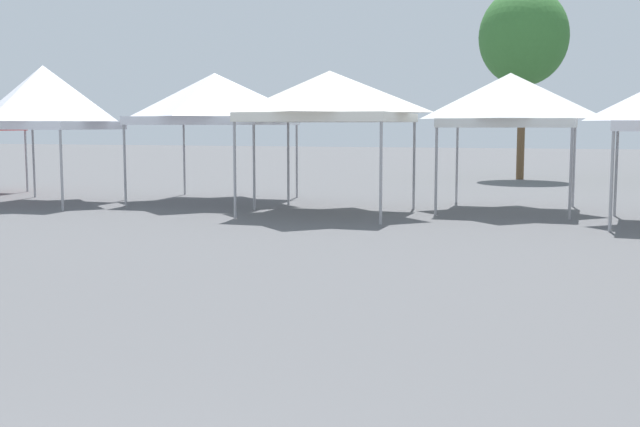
{
  "coord_description": "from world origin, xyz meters",
  "views": [
    {
      "loc": [
        1.99,
        -1.69,
        1.96
      ],
      "look_at": [
        0.08,
        3.98,
        1.3
      ],
      "focal_mm": 44.75,
      "sensor_mm": 36.0,
      "label": 1
    }
  ],
  "objects_px": {
    "canopy_tent_far_right": "(215,99)",
    "canopy_tent_right_of_center": "(510,100)",
    "canopy_tent_left_of_center": "(329,97)",
    "tree_behind_tents_left": "(524,37)",
    "canopy_tent_behind_right": "(44,98)"
  },
  "relations": [
    {
      "from": "canopy_tent_left_of_center",
      "to": "tree_behind_tents_left",
      "type": "xyz_separation_m",
      "value": [
        3.1,
        13.21,
        2.53
      ]
    },
    {
      "from": "canopy_tent_behind_right",
      "to": "canopy_tent_left_of_center",
      "type": "xyz_separation_m",
      "value": [
        7.5,
        0.06,
        -0.06
      ]
    },
    {
      "from": "canopy_tent_left_of_center",
      "to": "tree_behind_tents_left",
      "type": "relative_size",
      "value": 0.48
    },
    {
      "from": "canopy_tent_far_right",
      "to": "canopy_tent_left_of_center",
      "type": "bearing_deg",
      "value": -25.9
    },
    {
      "from": "canopy_tent_left_of_center",
      "to": "tree_behind_tents_left",
      "type": "bearing_deg",
      "value": 76.78
    },
    {
      "from": "canopy_tent_far_right",
      "to": "tree_behind_tents_left",
      "type": "height_order",
      "value": "tree_behind_tents_left"
    },
    {
      "from": "canopy_tent_right_of_center",
      "to": "canopy_tent_far_right",
      "type": "bearing_deg",
      "value": -178.75
    },
    {
      "from": "canopy_tent_far_right",
      "to": "canopy_tent_right_of_center",
      "type": "xyz_separation_m",
      "value": [
        7.4,
        0.16,
        -0.1
      ]
    },
    {
      "from": "canopy_tent_behind_right",
      "to": "tree_behind_tents_left",
      "type": "relative_size",
      "value": 0.5
    },
    {
      "from": "canopy_tent_left_of_center",
      "to": "canopy_tent_behind_right",
      "type": "bearing_deg",
      "value": -179.56
    },
    {
      "from": "canopy_tent_far_right",
      "to": "canopy_tent_left_of_center",
      "type": "xyz_separation_m",
      "value": [
        3.68,
        -1.79,
        -0.04
      ]
    },
    {
      "from": "tree_behind_tents_left",
      "to": "canopy_tent_left_of_center",
      "type": "bearing_deg",
      "value": -103.22
    },
    {
      "from": "canopy_tent_left_of_center",
      "to": "canopy_tent_right_of_center",
      "type": "distance_m",
      "value": 4.21
    },
    {
      "from": "canopy_tent_behind_right",
      "to": "canopy_tent_far_right",
      "type": "xyz_separation_m",
      "value": [
        3.82,
        1.84,
        -0.02
      ]
    },
    {
      "from": "canopy_tent_behind_right",
      "to": "canopy_tent_right_of_center",
      "type": "height_order",
      "value": "canopy_tent_behind_right"
    }
  ]
}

